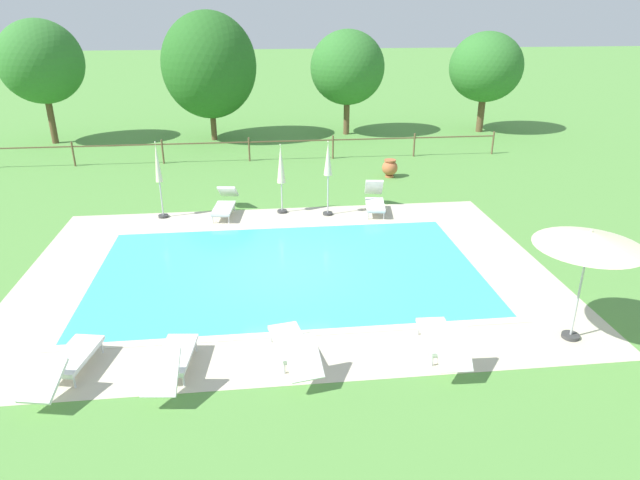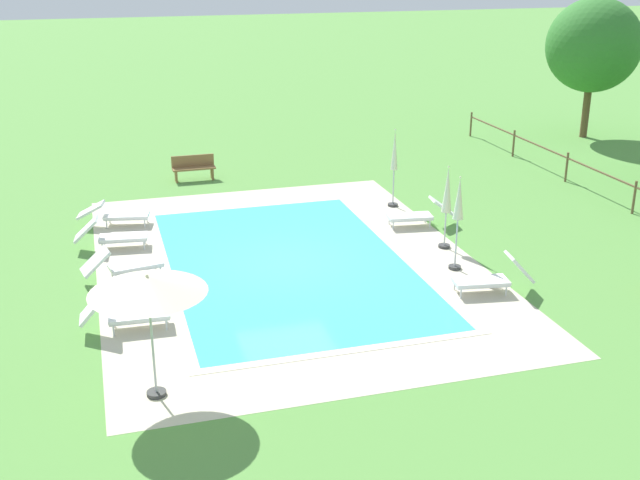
{
  "view_description": "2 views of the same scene",
  "coord_description": "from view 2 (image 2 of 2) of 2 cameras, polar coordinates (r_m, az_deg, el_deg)",
  "views": [
    {
      "loc": [
        -0.67,
        -13.18,
        6.38
      ],
      "look_at": [
        0.9,
        0.5,
        0.6
      ],
      "focal_mm": 31.47,
      "sensor_mm": 36.0,
      "label": 1
    },
    {
      "loc": [
        18.68,
        -4.53,
        7.77
      ],
      "look_at": [
        1.51,
        0.45,
        1.14
      ],
      "focal_mm": 44.46,
      "sensor_mm": 36.0,
      "label": 2
    }
  ],
  "objects": [
    {
      "name": "sun_lounger_north_near_steps",
      "position": [
        17.55,
        -13.8,
        -5.13
      ],
      "size": [
        0.67,
        1.91,
        0.96
      ],
      "color": "white",
      "rests_on": "ground"
    },
    {
      "name": "patio_umbrella_closed_row_centre",
      "position": [
        21.57,
        9.13,
        3.21
      ],
      "size": [
        0.32,
        0.32,
        2.31
      ],
      "color": "#383838",
      "rests_on": "ground"
    },
    {
      "name": "pool_coping_rim",
      "position": [
        20.72,
        -2.37,
        -1.65
      ],
      "size": [
        10.28,
        6.44,
        0.01
      ],
      "color": "beige",
      "rests_on": "ground"
    },
    {
      "name": "sun_lounger_south_near_corner",
      "position": [
        19.28,
        12.28,
        -2.64
      ],
      "size": [
        0.87,
        1.96,
        0.96
      ],
      "color": "white",
      "rests_on": "ground"
    },
    {
      "name": "sun_lounger_south_mid",
      "position": [
        22.32,
        -14.7,
        0.34
      ],
      "size": [
        0.81,
        2.0,
        0.91
      ],
      "color": "white",
      "rests_on": "ground"
    },
    {
      "name": "patio_umbrella_closed_row_mid_west",
      "position": [
        20.08,
        9.94,
        2.39
      ],
      "size": [
        0.32,
        0.32,
        2.46
      ],
      "color": "#383838",
      "rests_on": "ground"
    },
    {
      "name": "ground_plane",
      "position": [
        20.73,
        -2.37,
        -1.67
      ],
      "size": [
        160.0,
        160.0,
        0.0
      ],
      "primitive_type": "plane",
      "color": "#599342"
    },
    {
      "name": "wooden_bench_lawn_side",
      "position": [
        28.42,
        -9.09,
        5.2
      ],
      "size": [
        0.47,
        1.51,
        0.87
      ],
      "color": "olive",
      "rests_on": "ground"
    },
    {
      "name": "sun_lounger_north_end",
      "position": [
        23.54,
        7.15,
        1.88
      ],
      "size": [
        0.85,
        2.06,
        0.84
      ],
      "color": "white",
      "rests_on": "ground"
    },
    {
      "name": "patio_umbrella_closed_row_west",
      "position": [
        24.96,
        5.37,
        5.9
      ],
      "size": [
        0.32,
        0.32,
        2.5
      ],
      "color": "#383838",
      "rests_on": "ground"
    },
    {
      "name": "sun_lounger_north_mid",
      "position": [
        24.15,
        -14.46,
        1.82
      ],
      "size": [
        1.01,
        2.14,
        0.73
      ],
      "color": "white",
      "rests_on": "ground"
    },
    {
      "name": "patio_umbrella_open_foreground",
      "position": [
        14.19,
        -12.3,
        -3.21
      ],
      "size": [
        2.1,
        2.1,
        2.42
      ],
      "color": "#383838",
      "rests_on": "ground"
    },
    {
      "name": "swimming_pool_water",
      "position": [
        20.73,
        -2.37,
        -1.66
      ],
      "size": [
        9.8,
        5.96,
        0.01
      ],
      "primitive_type": "cube",
      "color": "#42CCD6",
      "rests_on": "ground"
    },
    {
      "name": "pool_deck_paving",
      "position": [
        20.73,
        -2.37,
        -1.66
      ],
      "size": [
        13.49,
        9.64,
        0.01
      ],
      "primitive_type": "cube",
      "color": "beige",
      "rests_on": "ground"
    },
    {
      "name": "sun_lounger_north_far",
      "position": [
        20.21,
        -13.92,
        -1.72
      ],
      "size": [
        0.96,
        2.05,
        0.88
      ],
      "color": "white",
      "rests_on": "ground"
    },
    {
      "name": "perimeter_fence",
      "position": [
        26.2,
        21.73,
        3.23
      ],
      "size": [
        22.41,
        0.08,
        1.05
      ],
      "color": "brown",
      "rests_on": "ground"
    },
    {
      "name": "tree_centre",
      "position": [
        35.98,
        19.09,
        13.09
      ],
      "size": [
        3.93,
        3.93,
        5.85
      ],
      "color": "brown",
      "rests_on": "ground"
    }
  ]
}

